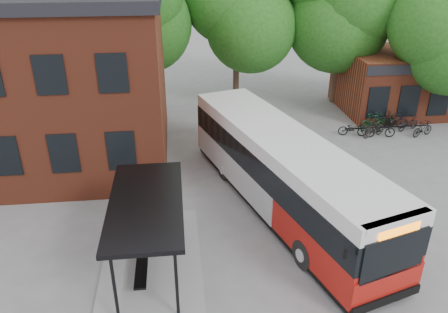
{
  "coord_description": "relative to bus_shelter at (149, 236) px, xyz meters",
  "views": [
    {
      "loc": [
        -3.33,
        -13.36,
        10.44
      ],
      "look_at": [
        -1.38,
        3.73,
        2.0
      ],
      "focal_mm": 35.0,
      "sensor_mm": 36.0,
      "label": 1
    }
  ],
  "objects": [
    {
      "name": "tree_2",
      "position": [
        12.5,
        17.0,
        4.05
      ],
      "size": [
        7.92,
        7.92,
        11.0
      ],
      "primitive_type": null,
      "color": "#1E5917",
      "rests_on": "ground"
    },
    {
      "name": "tree_3",
      "position": [
        17.5,
        13.0,
        3.19
      ],
      "size": [
        7.04,
        7.04,
        9.28
      ],
      "primitive_type": null,
      "color": "#1E5917",
      "rests_on": "ground"
    },
    {
      "name": "bicycle_6",
      "position": [
        15.3,
        11.21,
        -1.02
      ],
      "size": [
        1.75,
        1.17,
        0.87
      ],
      "primitive_type": "imported",
      "rotation": [
        0.0,
        0.0,
        1.97
      ],
      "color": "black",
      "rests_on": "ground"
    },
    {
      "name": "bicycle_5",
      "position": [
        14.51,
        11.67,
        -0.9
      ],
      "size": [
        1.9,
        1.0,
        1.1
      ],
      "primitive_type": "imported",
      "rotation": [
        0.0,
        0.0,
        1.29
      ],
      "color": "black",
      "rests_on": "ground"
    },
    {
      "name": "bicycle_0",
      "position": [
        11.57,
        10.75,
        -1.0
      ],
      "size": [
        1.8,
        0.97,
        0.9
      ],
      "primitive_type": "imported",
      "rotation": [
        0.0,
        0.0,
        1.34
      ],
      "color": "black",
      "rests_on": "ground"
    },
    {
      "name": "bicycle_7",
      "position": [
        15.69,
        10.21,
        -0.98
      ],
      "size": [
        1.62,
        0.98,
        0.94
      ],
      "primitive_type": "imported",
      "rotation": [
        0.0,
        0.0,
        1.94
      ],
      "color": "black",
      "rests_on": "ground"
    },
    {
      "name": "shop_row",
      "position": [
        19.5,
        15.0,
        0.55
      ],
      "size": [
        14.0,
        6.2,
        4.0
      ],
      "primitive_type": null,
      "color": "maroon",
      "rests_on": "ground"
    },
    {
      "name": "bus_shelter",
      "position": [
        0.0,
        0.0,
        0.0
      ],
      "size": [
        3.6,
        7.0,
        2.9
      ],
      "primitive_type": null,
      "color": "black",
      "rests_on": "ground"
    },
    {
      "name": "ground",
      "position": [
        4.5,
        1.0,
        -1.45
      ],
      "size": [
        100.0,
        100.0,
        0.0
      ],
      "primitive_type": "plane",
      "color": "slate"
    },
    {
      "name": "bicycle_1",
      "position": [
        12.74,
        10.45,
        -0.92
      ],
      "size": [
        1.79,
        1.18,
        1.05
      ],
      "primitive_type": "imported",
      "rotation": [
        0.0,
        0.0,
        2.0
      ],
      "color": "#2E2A26",
      "rests_on": "ground"
    },
    {
      "name": "city_bus",
      "position": [
        5.45,
        3.55,
        0.24
      ],
      "size": [
        6.53,
        13.52,
        3.37
      ],
      "primitive_type": null,
      "rotation": [
        0.0,
        0.0,
        0.29
      ],
      "color": "#AA150E",
      "rests_on": "ground"
    },
    {
      "name": "bike_rail",
      "position": [
        13.78,
        11.0,
        -1.26
      ],
      "size": [
        5.2,
        0.1,
        0.38
      ],
      "primitive_type": null,
      "color": "black",
      "rests_on": "ground"
    },
    {
      "name": "tree_0",
      "position": [
        -1.5,
        17.0,
        4.05
      ],
      "size": [
        7.92,
        7.92,
        11.0
      ],
      "primitive_type": null,
      "color": "#1E5917",
      "rests_on": "ground"
    },
    {
      "name": "tree_1",
      "position": [
        5.5,
        18.0,
        3.75
      ],
      "size": [
        7.92,
        7.92,
        10.4
      ],
      "primitive_type": null,
      "color": "#1E5917",
      "rests_on": "ground"
    },
    {
      "name": "bicycle_4",
      "position": [
        14.06,
        11.65,
        -0.99
      ],
      "size": [
        1.86,
        1.18,
        0.92
      ],
      "primitive_type": "imported",
      "rotation": [
        0.0,
        0.0,
        1.93
      ],
      "color": "black",
      "rests_on": "ground"
    },
    {
      "name": "bicycle_3",
      "position": [
        13.1,
        11.55,
        -0.91
      ],
      "size": [
        1.88,
        1.05,
        1.09
      ],
      "primitive_type": "imported",
      "rotation": [
        0.0,
        0.0,
        1.89
      ],
      "color": "#103B21",
      "rests_on": "ground"
    },
    {
      "name": "bicycle_2",
      "position": [
        13.1,
        10.35,
        -0.98
      ],
      "size": [
        1.85,
        0.78,
        0.95
      ],
      "primitive_type": "imported",
      "rotation": [
        0.0,
        0.0,
        1.49
      ],
      "color": "black",
      "rests_on": "ground"
    }
  ]
}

